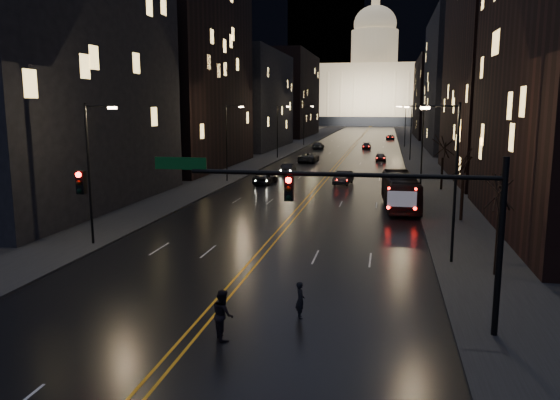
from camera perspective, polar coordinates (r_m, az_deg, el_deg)
The scene contains 37 objects.
ground at distance 23.83m, azimuth -7.57°, elevation -11.98°, with size 900.00×900.00×0.00m, color black.
road at distance 151.36m, azimuth 8.35°, elevation 6.36°, with size 20.00×320.00×0.02m, color black.
sidewalk_left at distance 152.67m, azimuth 3.07°, elevation 6.50°, with size 8.00×320.00×0.16m, color black.
sidewalk_right at distance 151.34m, azimuth 13.69°, elevation 6.21°, with size 8.00×320.00×0.16m, color black.
center_line at distance 151.36m, azimuth 8.35°, elevation 6.37°, with size 0.62×320.00×0.01m, color orange.
building_left_near at distance 51.42m, azimuth -22.72°, elevation 11.50°, with size 12.00×28.00×22.00m, color black.
building_left_mid at distance 80.24m, azimuth -9.83°, elevation 13.37°, with size 12.00×30.00×28.00m, color black.
building_left_far at distance 116.41m, azimuth -3.02°, elevation 10.37°, with size 12.00×34.00×20.00m, color black.
building_left_dist at distance 163.42m, azimuth 1.13°, elevation 10.91°, with size 12.00×40.00×24.00m, color black.
building_right_tall at distance 72.97m, azimuth 22.89°, elevation 17.09°, with size 12.00×30.00×38.00m, color black.
building_right_mid at distance 113.85m, azimuth 18.38°, elevation 11.42°, with size 12.00×34.00×26.00m, color black.
building_right_dist at distance 161.54m, azimuth 16.21°, elevation 10.19°, with size 12.00×40.00×22.00m, color black.
mountain_ridge at distance 406.18m, azimuth 16.34°, elevation 17.37°, with size 520.00×60.00×130.00m, color black.
capitol at distance 271.16m, azimuth 9.72°, elevation 11.42°, with size 90.00×50.00×58.50m.
traffic_signal at distance 21.29m, azimuth 7.35°, elevation -0.30°, with size 17.29×0.45×7.00m.
streetlamp_right_near at distance 31.36m, azimuth 17.57°, elevation 2.53°, with size 2.13×0.25×9.00m.
streetlamp_left_near at distance 36.00m, azimuth -19.11°, elevation 3.32°, with size 2.13×0.25×9.00m.
streetlamp_right_mid at distance 61.15m, azimuth 14.48°, elevation 6.00°, with size 2.13×0.25×9.00m.
streetlamp_left_mid at distance 63.65m, azimuth -5.45°, elevation 6.40°, with size 2.13×0.25×9.00m.
streetlamp_right_far at distance 91.08m, azimuth 13.41°, elevation 7.19°, with size 2.13×0.25×9.00m.
streetlamp_left_far at distance 92.78m, azimuth -0.16°, elevation 7.50°, with size 2.13×0.25×9.00m.
streetlamp_right_dist at distance 121.04m, azimuth 12.87°, elevation 7.79°, with size 2.13×0.25×9.00m.
streetlamp_left_dist at distance 122.33m, azimuth 2.60°, elevation 8.04°, with size 2.13×0.25×9.00m.
tree_right_near at distance 29.81m, azimuth 22.11°, elevation 0.82°, with size 2.40×2.40×6.65m.
tree_right_mid at distance 43.53m, azimuth 18.67°, elevation 3.64°, with size 2.40×2.40×6.65m.
tree_right_far at distance 59.37m, azimuth 16.69°, elevation 5.25°, with size 2.40×2.40×6.65m.
bus at distance 48.61m, azimuth 12.44°, elevation 0.93°, with size 2.53×10.81×3.01m, color black.
oncoming_car_a at distance 62.13m, azimuth -1.57°, elevation 2.38°, with size 1.87×4.65×1.58m, color black.
oncoming_car_b at distance 71.27m, azimuth 0.87°, elevation 3.28°, with size 1.52×4.37×1.44m, color black.
oncoming_car_c at distance 86.84m, azimuth 3.02°, elevation 4.50°, with size 2.67×5.78×1.61m, color black.
oncoming_car_d at distance 113.90m, azimuth 4.01°, elevation 5.69°, with size 1.98×4.88×1.42m, color black.
receding_car_a at distance 62.57m, azimuth 6.64°, elevation 2.33°, with size 1.59×4.55×1.50m, color black.
receding_car_b at distance 89.33m, azimuth 10.48°, elevation 4.42°, with size 1.64×4.07×1.39m, color black.
receding_car_c at distance 114.12m, azimuth 9.03°, elevation 5.58°, with size 1.84×4.53×1.31m, color black.
receding_car_d at distance 148.28m, azimuth 11.45°, elevation 6.45°, with size 2.16×4.69×1.30m, color black.
pedestrian_a at distance 23.20m, azimuth 2.13°, elevation -10.41°, with size 0.58×0.38×1.59m, color black.
pedestrian_b at distance 21.32m, azimuth -5.99°, elevation -11.80°, with size 0.95×0.52×1.95m, color black.
Camera 1 is at (7.22, -20.93, 8.80)m, focal length 35.00 mm.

